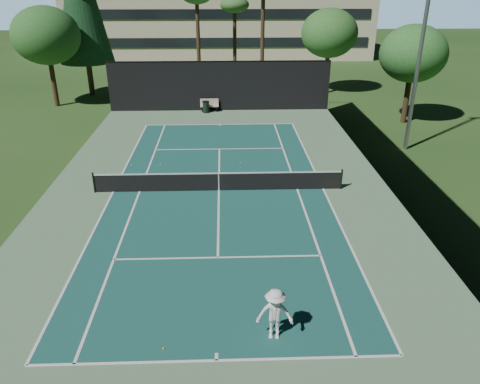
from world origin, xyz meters
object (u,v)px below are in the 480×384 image
Objects in this scene: tennis_net at (219,181)px; trash_bin at (206,107)px; tennis_ball_d at (132,165)px; player at (275,314)px; tennis_ball_a at (164,348)px; park_bench at (209,105)px; tennis_ball_c at (241,163)px; tennis_ball_b at (161,165)px.

trash_bin is (-1.14, 15.30, -0.08)m from tennis_net.
tennis_net is at bearing -35.53° from tennis_ball_d.
tennis_net is 166.64× the size of tennis_ball_d.
player is at bearing -80.75° from tennis_net.
tennis_ball_a is at bearing -90.98° from trash_bin.
tennis_net reaches higher than park_bench.
tennis_ball_a is 0.87× the size of tennis_ball_d.
tennis_ball_c is 0.07× the size of trash_bin.
tennis_ball_d is at bearing -179.06° from tennis_ball_b.
tennis_ball_a is 0.95× the size of tennis_ball_b.
park_bench is at bearing 93.14° from tennis_net.
player is 14.86m from tennis_ball_c.
tennis_net is 4.12m from tennis_ball_c.
player reaches higher than trash_bin.
tennis_ball_b is at bearing 0.94° from tennis_ball_d.
tennis_net is 8.60× the size of park_bench.
tennis_ball_c is at bearing 79.34° from tennis_ball_a.
tennis_ball_b is (-1.88, 15.07, 0.00)m from tennis_ball_a.
tennis_ball_a is 15.46m from tennis_ball_d.
tennis_ball_b is 0.92× the size of tennis_ball_d.
tennis_ball_c is at bearing -78.08° from trash_bin.
tennis_ball_d is at bearing -109.18° from trash_bin.
tennis_ball_d is at bearing -109.68° from park_bench.
tennis_ball_c is at bearing 71.81° from tennis_net.
tennis_ball_d is (-3.58, 15.04, 0.00)m from tennis_ball_a.
player is at bearing -84.34° from park_bench.
tennis_ball_a is (-1.59, -11.35, -0.52)m from tennis_net.
park_bench is 0.53m from trash_bin.
tennis_ball_d is (-5.17, 3.69, -0.52)m from tennis_net.
player is 28.36× the size of tennis_ball_c.
park_bench is at bearing 70.32° from tennis_ball_d.
tennis_ball_a is at bearing -97.99° from tennis_net.
tennis_ball_c is at bearing 96.99° from player.
trash_bin is (-0.27, -0.44, -0.07)m from park_bench.
tennis_ball_c is at bearing -79.79° from park_bench.
tennis_ball_b is at bearing 97.11° from tennis_ball_a.
park_bench is (2.61, 12.02, 0.51)m from tennis_ball_b.
tennis_net is 5.12m from tennis_ball_b.
tennis_net is 11.09m from player.
park_bench reaches higher than tennis_ball_a.
tennis_ball_d is 12.29m from trash_bin.
park_bench is (-2.65, 26.68, -0.34)m from player.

